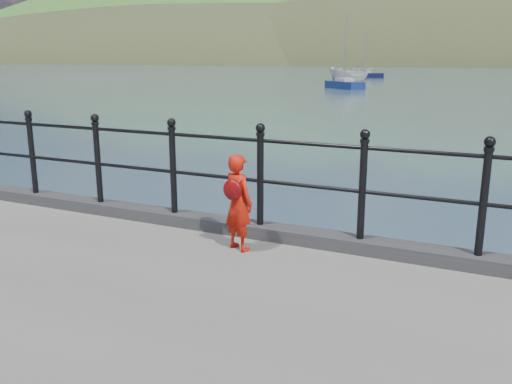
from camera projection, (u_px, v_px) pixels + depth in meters
The scene contains 7 objects.
ground at pixel (223, 299), 7.06m from camera, with size 600.00×600.00×0.00m, color #2D4251.
kerb at pixel (216, 224), 6.67m from camera, with size 60.00×0.30×0.15m, color #28282B.
railing at pixel (215, 164), 6.48m from camera, with size 18.11×0.11×1.20m.
child at pixel (238, 202), 5.87m from camera, with size 0.46×0.38×1.07m.
launch_white at pixel (349, 77), 54.70m from camera, with size 1.97×5.24×2.02m, color silver.
sailboat_port at pixel (344, 85), 52.26m from camera, with size 4.71×4.51×7.33m.
sailboat_left at pixel (365, 76), 77.71m from camera, with size 5.45×2.21×7.65m.
Camera 1 is at (3.15, -5.71, 3.08)m, focal length 38.00 mm.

